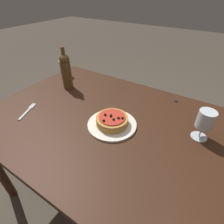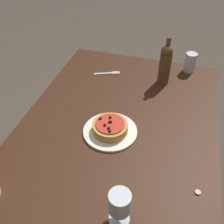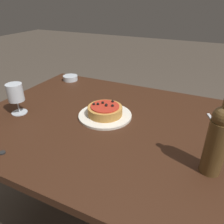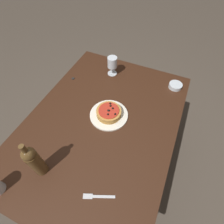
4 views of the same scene
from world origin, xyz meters
name	(u,v)px [view 4 (image 4 of 4)]	position (x,y,z in m)	size (l,w,h in m)	color
ground_plane	(105,163)	(0.00, 0.00, 0.00)	(14.00, 14.00, 0.00)	#4C4238
dining_table	(102,128)	(0.00, 0.00, 0.69)	(1.41, 1.01, 0.78)	#381E11
dinner_plate	(109,115)	(0.07, -0.03, 0.78)	(0.27, 0.27, 0.01)	white
pizza	(109,112)	(0.07, -0.03, 0.81)	(0.18, 0.18, 0.06)	#BC843D
wine_glass	(112,63)	(0.50, 0.13, 0.89)	(0.08, 0.08, 0.16)	silver
wine_bottle	(34,161)	(-0.44, 0.17, 0.91)	(0.07, 0.07, 0.30)	brown
side_bowl	(175,86)	(0.55, -0.40, 0.79)	(0.10, 0.10, 0.03)	silver
fork	(97,197)	(-0.44, -0.19, 0.78)	(0.08, 0.17, 0.00)	silver
bottle_cap	(73,78)	(0.30, 0.41, 0.78)	(0.02, 0.02, 0.01)	black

